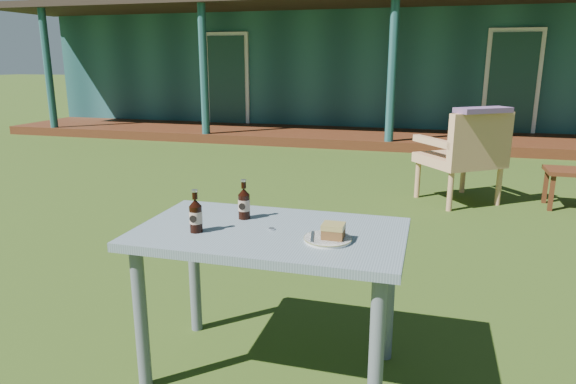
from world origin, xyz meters
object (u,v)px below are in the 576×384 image
(plate, at_px, (328,239))
(armchair_left, at_px, (466,152))
(cafe_table, at_px, (270,251))
(cake_slice, at_px, (333,231))
(cola_bottle_far, at_px, (196,215))
(cola_bottle_near, at_px, (244,203))

(plate, xyz_separation_m, armchair_left, (0.74, 3.46, -0.19))
(cafe_table, relative_size, armchair_left, 1.24)
(plate, relative_size, cake_slice, 2.22)
(cake_slice, distance_m, cola_bottle_far, 0.61)
(cafe_table, bearing_deg, cake_slice, -12.83)
(cola_bottle_near, distance_m, armchair_left, 3.48)
(plate, bearing_deg, cake_slice, 15.41)
(armchair_left, bearing_deg, cola_bottle_near, -110.04)
(cake_slice, distance_m, armchair_left, 3.54)
(cake_slice, xyz_separation_m, cola_bottle_near, (-0.47, 0.19, 0.03))
(cola_bottle_near, bearing_deg, cake_slice, -22.49)
(cafe_table, relative_size, plate, 5.88)
(plate, distance_m, cola_bottle_near, 0.50)
(cafe_table, xyz_separation_m, armchair_left, (1.02, 3.39, -0.08))
(cafe_table, bearing_deg, cola_bottle_near, 143.31)
(plate, bearing_deg, armchair_left, 77.92)
(cake_slice, height_order, cola_bottle_near, cola_bottle_near)
(cafe_table, bearing_deg, armchair_left, 73.24)
(cola_bottle_far, xyz_separation_m, armchair_left, (1.33, 3.50, -0.26))
(plate, relative_size, armchair_left, 0.21)
(cola_bottle_far, height_order, armchair_left, armchair_left)
(cafe_table, relative_size, cola_bottle_far, 6.24)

